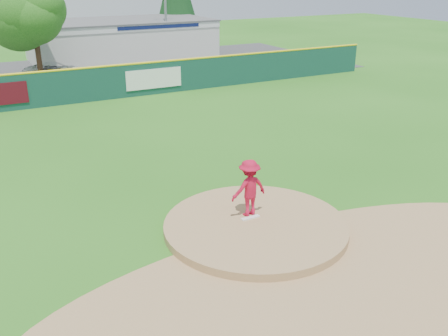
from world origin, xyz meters
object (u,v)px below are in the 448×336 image
pitcher (249,188)px  deciduous_tree (33,14)px  pool_building_grp (122,39)px  van (55,71)px

pitcher → deciduous_tree: deciduous_tree is taller
pitcher → pool_building_grp: (5.92, 31.45, 0.52)m
pitcher → deciduous_tree: bearing=-87.4°
van → deciduous_tree: size_ratio=0.59×
pitcher → van: (-1.04, 24.95, -0.53)m
van → pool_building_grp: size_ratio=0.28×
pitcher → van: pitcher is taller
van → deciduous_tree: 4.10m
deciduous_tree → van: bearing=25.0°
deciduous_tree → pool_building_grp: bearing=41.2°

